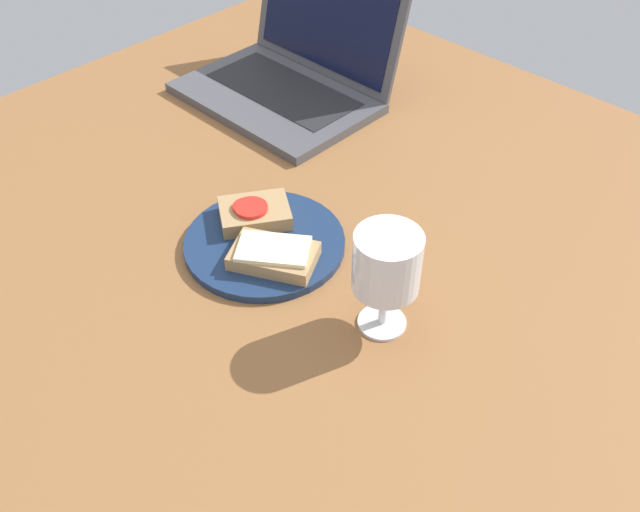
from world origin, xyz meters
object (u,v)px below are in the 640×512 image
at_px(plate, 265,243).
at_px(sandwich_with_cheese, 274,255).
at_px(sandwich_with_tomato, 254,213).
at_px(laptop, 291,74).
at_px(wine_glass, 387,266).

bearing_deg(plate, sandwich_with_cheese, -26.60).
relative_size(sandwich_with_cheese, sandwich_with_tomato, 1.08).
bearing_deg(sandwich_with_cheese, laptop, 132.96).
height_order(sandwich_with_tomato, wine_glass, wine_glass).
distance_m(sandwich_with_cheese, laptop, 0.49).
height_order(wine_glass, laptop, laptop).
distance_m(sandwich_with_tomato, wine_glass, 0.28).
xyz_separation_m(wine_glass, laptop, (-0.51, 0.33, -0.06)).
distance_m(plate, laptop, 0.44).
bearing_deg(wine_glass, sandwich_with_tomato, 176.23).
relative_size(sandwich_with_cheese, wine_glass, 0.92).
xyz_separation_m(sandwich_with_tomato, laptop, (-0.24, 0.31, 0.02)).
distance_m(sandwich_with_cheese, sandwich_with_tomato, 0.10).
bearing_deg(sandwich_with_tomato, wine_glass, -3.77).
bearing_deg(wine_glass, plate, -179.07).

